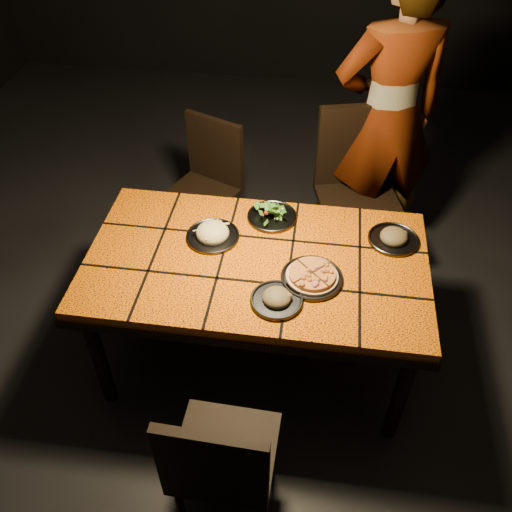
# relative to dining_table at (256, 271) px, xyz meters

# --- Properties ---
(room_shell) EXTENTS (6.04, 7.04, 3.08)m
(room_shell) POSITION_rel_dining_table_xyz_m (0.00, 0.00, 0.83)
(room_shell) COLOR black
(room_shell) RESTS_ON ground
(dining_table) EXTENTS (1.62, 0.92, 0.75)m
(dining_table) POSITION_rel_dining_table_xyz_m (0.00, 0.00, 0.00)
(dining_table) COLOR orange
(dining_table) RESTS_ON ground
(chair_near) EXTENTS (0.41, 0.41, 0.89)m
(chair_near) POSITION_rel_dining_table_xyz_m (-0.01, -0.89, -0.16)
(chair_near) COLOR black
(chair_near) RESTS_ON ground
(chair_far_left) EXTENTS (0.52, 0.52, 0.88)m
(chair_far_left) POSITION_rel_dining_table_xyz_m (-0.44, 0.94, -0.17)
(chair_far_left) COLOR black
(chair_far_left) RESTS_ON ground
(chair_far_right) EXTENTS (0.57, 0.57, 1.04)m
(chair_far_right) POSITION_rel_dining_table_xyz_m (0.48, 0.91, -0.08)
(chair_far_right) COLOR black
(chair_far_right) RESTS_ON ground
(diner) EXTENTS (0.79, 0.64, 1.86)m
(diner) POSITION_rel_dining_table_xyz_m (0.61, 1.09, 0.26)
(diner) COLOR brown
(diner) RESTS_ON ground
(plate_pizza) EXTENTS (0.33, 0.33, 0.04)m
(plate_pizza) POSITION_rel_dining_table_xyz_m (0.27, -0.10, 0.10)
(plate_pizza) COLOR #37373C
(plate_pizza) RESTS_ON dining_table
(plate_pasta) EXTENTS (0.26, 0.26, 0.09)m
(plate_pasta) POSITION_rel_dining_table_xyz_m (-0.23, 0.12, 0.10)
(plate_pasta) COLOR #37373C
(plate_pasta) RESTS_ON dining_table
(plate_salad) EXTENTS (0.25, 0.25, 0.07)m
(plate_salad) POSITION_rel_dining_table_xyz_m (0.04, 0.31, 0.10)
(plate_salad) COLOR #37373C
(plate_salad) RESTS_ON dining_table
(plate_mushroom_a) EXTENTS (0.23, 0.23, 0.08)m
(plate_mushroom_a) POSITION_rel_dining_table_xyz_m (0.12, -0.25, 0.10)
(plate_mushroom_a) COLOR #37373C
(plate_mushroom_a) RESTS_ON dining_table
(plate_mushroom_b) EXTENTS (0.25, 0.25, 0.08)m
(plate_mushroom_b) POSITION_rel_dining_table_xyz_m (0.64, 0.22, 0.10)
(plate_mushroom_b) COLOR #37373C
(plate_mushroom_b) RESTS_ON dining_table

